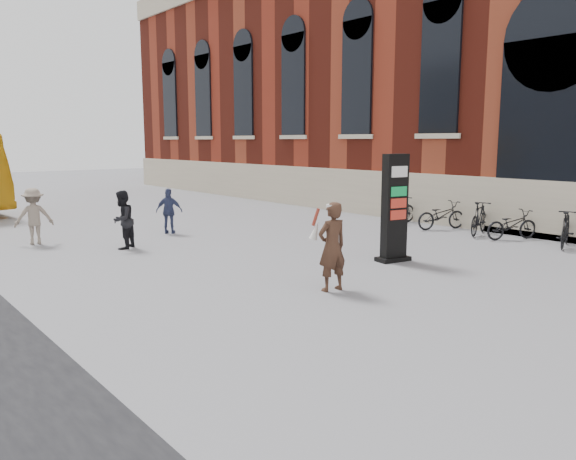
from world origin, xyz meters
TOP-DOWN VIEW (x-y plane):
  - ground at (0.00, 0.00)m, footprint 100.00×100.00m
  - station at (15.48, 6.00)m, footprint 12.15×44.50m
  - info_pylon at (3.40, 0.76)m, footprint 0.92×0.57m
  - woman at (0.26, -0.30)m, footprint 0.72×0.67m
  - pedestrian_a at (-1.19, 6.59)m, footprint 1.00×0.98m
  - pedestrian_b at (-2.90, 8.88)m, footprint 1.15×0.79m
  - pedestrian_c at (1.04, 8.13)m, footprint 0.88×0.83m
  - bike_3 at (8.60, -1.09)m, footprint 1.81×1.04m
  - bike_4 at (8.60, 0.52)m, footprint 1.84×1.22m
  - bike_5 at (8.60, 1.64)m, footprint 1.86×1.03m
  - bike_6 at (8.60, 3.08)m, footprint 1.94×1.20m
  - bike_7 at (8.60, 4.85)m, footprint 1.69×0.53m

SIDE VIEW (x-z plane):
  - ground at x=0.00m, z-range 0.00..0.00m
  - bike_4 at x=8.60m, z-range 0.00..0.91m
  - bike_6 at x=8.60m, z-range 0.00..0.96m
  - bike_7 at x=8.60m, z-range 0.00..1.00m
  - bike_3 at x=8.60m, z-range 0.00..1.05m
  - bike_5 at x=8.60m, z-range 0.00..1.07m
  - pedestrian_c at x=1.04m, z-range 0.00..1.47m
  - pedestrian_a at x=-1.19m, z-range 0.00..1.63m
  - pedestrian_b at x=-2.90m, z-range 0.00..1.64m
  - woman at x=0.26m, z-range 0.02..1.82m
  - info_pylon at x=3.40m, z-range 0.00..2.67m
  - station at x=15.48m, z-range -1.49..17.66m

